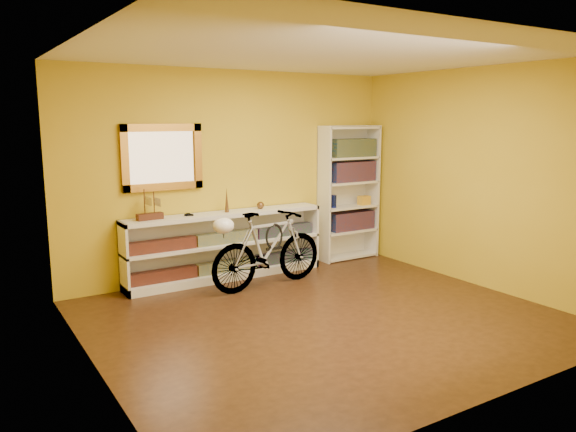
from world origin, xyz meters
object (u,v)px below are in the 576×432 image
bookcase (349,193)px  bicycle (268,249)px  helmet (224,226)px  console_unit (226,246)px

bookcase → bicycle: 1.85m
helmet → bookcase: bearing=16.1°
bookcase → helmet: (-2.28, -0.66, -0.13)m
bookcase → console_unit: bearing=-179.3°
console_unit → helmet: 0.82m
console_unit → bookcase: 2.02m
console_unit → bicycle: bearing=-64.7°
bookcase → bicycle: bearing=-160.3°
bookcase → helmet: bookcase is taller
console_unit → bookcase: size_ratio=1.37×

